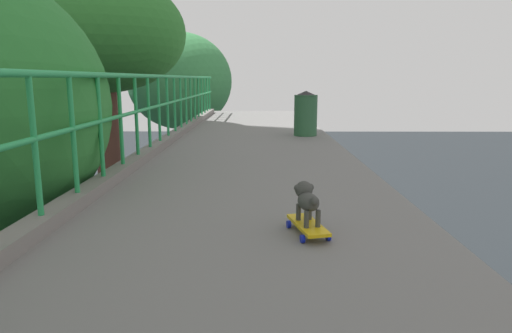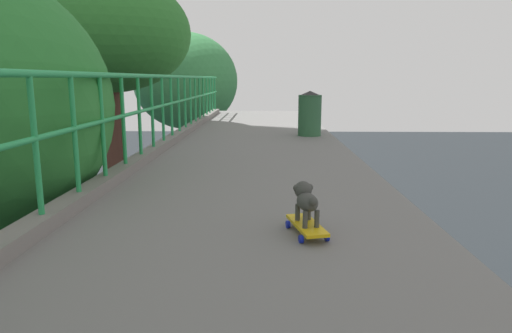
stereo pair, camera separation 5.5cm
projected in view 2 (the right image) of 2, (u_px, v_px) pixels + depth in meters
city_bus at (5, 201)px, 18.56m from camera, size 2.59×10.22×3.55m
roadside_tree_far at (107, 43)px, 10.85m from camera, size 3.99×3.99×9.36m
roadside_tree_farthest at (186, 83)px, 18.95m from camera, size 4.32×4.32×8.79m
toy_skateboard at (307, 226)px, 3.26m from camera, size 0.29×0.52×0.08m
small_dog at (306, 199)px, 3.25m from camera, size 0.19×0.34×0.29m
litter_bin at (310, 113)px, 8.87m from camera, size 0.46×0.46×0.87m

